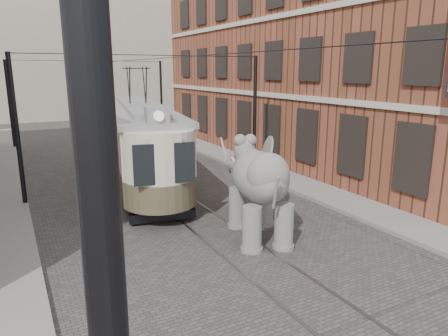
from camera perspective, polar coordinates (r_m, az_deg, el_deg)
ground at (r=14.16m, az=-1.00°, el=-8.76°), size 120.00×120.00×0.00m
tram_rails at (r=14.16m, az=-1.00°, el=-8.71°), size 1.54×80.00×0.02m
sidewalk_right at (r=17.51m, az=16.86°, el=-4.68°), size 2.00×60.00×0.15m
sidewalk_left at (r=12.85m, az=-28.53°, el=-12.55°), size 2.00×60.00×0.15m
brick_building at (r=26.73m, az=11.77°, el=14.59°), size 8.00×26.00×12.00m
distant_block at (r=52.06m, az=-22.05°, el=14.35°), size 28.00×10.00×14.00m
catenary at (r=17.80m, az=-8.95°, el=5.71°), size 11.00×30.20×6.00m
tram at (r=20.91m, az=-11.66°, el=5.98°), size 5.27×14.04×5.46m
elephant at (r=13.27m, az=4.95°, el=-3.17°), size 4.19×5.72×3.14m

